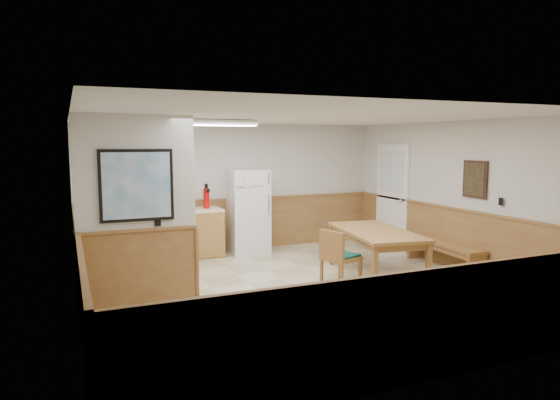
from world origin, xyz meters
name	(u,v)px	position (x,y,z in m)	size (l,w,h in m)	color
ground	(300,289)	(0.00, 0.00, 0.00)	(6.00, 6.00, 0.00)	beige
ceiling	(301,117)	(0.00, 0.00, 2.50)	(6.00, 6.00, 0.02)	white
back_wall	(235,187)	(0.00, 3.00, 1.25)	(6.00, 0.02, 2.50)	silver
right_wall	(462,196)	(3.00, 0.00, 1.25)	(0.02, 6.00, 2.50)	silver
left_wall	(74,217)	(-3.00, 0.00, 1.25)	(0.02, 6.00, 2.50)	silver
wainscot_back	(236,225)	(0.00, 2.98, 0.50)	(6.00, 0.04, 1.00)	olive
wainscot_right	(459,240)	(2.98, 0.00, 0.50)	(0.04, 6.00, 1.00)	olive
wainscot_left	(79,278)	(-2.98, 0.00, 0.50)	(0.04, 6.00, 1.00)	olive
partition_wall	(137,213)	(-2.25, 0.19, 1.23)	(1.50, 0.20, 2.50)	silver
kitchen_counter	(178,234)	(-1.21, 2.68, 0.46)	(2.20, 0.61, 1.00)	#AA7E3C
exterior_door	(392,196)	(2.96, 1.90, 1.05)	(0.07, 1.02, 2.15)	white
kitchen_window	(124,175)	(-2.10, 2.98, 1.55)	(0.80, 0.04, 1.00)	white
wall_painting	(475,179)	(2.97, -0.30, 1.55)	(0.04, 0.50, 0.60)	#341E15
fluorescent_fixture	(219,123)	(-0.80, 1.30, 2.45)	(1.20, 0.30, 0.09)	white
refrigerator	(248,211)	(0.14, 2.63, 0.81)	(0.75, 0.74, 1.62)	white
dining_table	(376,236)	(1.42, 0.17, 0.66)	(1.27, 2.06, 0.75)	olive
dining_bench	(444,248)	(2.80, 0.15, 0.35)	(0.47, 1.70, 0.45)	olive
dining_chair	(337,254)	(0.58, -0.07, 0.49)	(0.75, 0.61, 0.85)	olive
fire_extinguisher	(206,198)	(-0.67, 2.68, 1.11)	(0.15, 0.15, 0.47)	#BD0A0A
soap_bottle	(122,207)	(-2.20, 2.63, 1.02)	(0.08, 0.08, 0.24)	#198B3E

